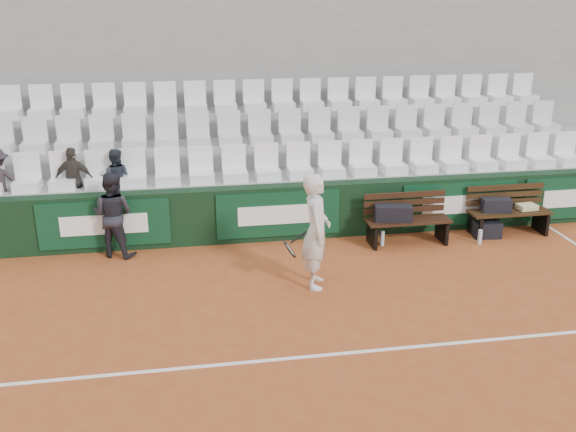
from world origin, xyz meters
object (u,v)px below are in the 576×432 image
object	(u,v)px
bench_left	(407,231)
sports_bag_ground	(487,229)
sports_bag_right	(496,205)
spectator_b	(71,155)
water_bottle_far	(480,237)
water_bottle_near	(382,238)
spectator_c	(114,155)
bench_right	(508,222)
tennis_player	(316,231)
ball_kid	(113,215)
sports_bag_left	(393,213)

from	to	relation	value
bench_left	sports_bag_ground	distance (m)	1.54
bench_left	sports_bag_ground	xyz separation A→B (m)	(1.54, 0.05, -0.08)
sports_bag_right	spectator_b	xyz separation A→B (m)	(-7.49, 0.97, 1.01)
water_bottle_far	spectator_b	bearing A→B (deg)	168.87
water_bottle_near	spectator_c	distance (m)	4.94
bench_left	bench_right	distance (m)	2.00
tennis_player	ball_kid	size ratio (longest dim) A/B	1.21
sports_bag_left	sports_bag_right	distance (m)	2.02
sports_bag_left	sports_bag_ground	size ratio (longest dim) A/B	1.32
bench_right	water_bottle_far	distance (m)	0.83
water_bottle_near	water_bottle_far	distance (m)	1.75
sports_bag_right	ball_kid	size ratio (longest dim) A/B	0.35
bench_left	sports_bag_left	size ratio (longest dim) A/B	2.34
bench_left	spectator_c	bearing A→B (deg)	167.45
spectator_c	spectator_b	bearing A→B (deg)	7.69
sports_bag_ground	water_bottle_near	bearing A→B (deg)	-177.81
bench_right	water_bottle_far	world-z (taller)	bench_right
water_bottle_far	ball_kid	world-z (taller)	ball_kid
bench_left	water_bottle_far	world-z (taller)	bench_left
ball_kid	sports_bag_ground	bearing A→B (deg)	-159.24
sports_bag_ground	spectator_c	world-z (taller)	spectator_c
sports_bag_left	tennis_player	distance (m)	2.21
bench_right	sports_bag_ground	world-z (taller)	bench_right
sports_bag_ground	spectator_b	distance (m)	7.52
sports_bag_ground	ball_kid	world-z (taller)	ball_kid
water_bottle_far	ball_kid	size ratio (longest dim) A/B	0.18
water_bottle_near	spectator_b	bearing A→B (deg)	167.73
tennis_player	spectator_b	size ratio (longest dim) A/B	1.53
sports_bag_right	water_bottle_far	distance (m)	0.76
spectator_c	bench_left	bearing A→B (deg)	175.14
bench_left	water_bottle_far	bearing A→B (deg)	-11.49
tennis_player	spectator_c	world-z (taller)	spectator_c
sports_bag_right	spectator_c	xyz separation A→B (m)	(-6.79, 0.97, 0.99)
spectator_c	ball_kid	bearing A→B (deg)	96.56
sports_bag_left	tennis_player	bearing A→B (deg)	-140.29
bench_right	sports_bag_left	world-z (taller)	sports_bag_left
bench_left	spectator_b	distance (m)	6.03
tennis_player	water_bottle_near	bearing A→B (deg)	42.49
sports_bag_right	water_bottle_near	size ratio (longest dim) A/B	1.91
bench_right	spectator_c	size ratio (longest dim) A/B	1.35
water_bottle_near	tennis_player	xyz separation A→B (m)	(-1.50, -1.37, 0.75)
water_bottle_far	tennis_player	distance (m)	3.51
sports_bag_left	ball_kid	xyz separation A→B (m)	(-4.79, 0.31, 0.15)
spectator_b	tennis_player	bearing A→B (deg)	152.94
water_bottle_far	spectator_b	world-z (taller)	spectator_b
bench_right	ball_kid	distance (m)	7.09
sports_bag_left	spectator_c	distance (m)	5.00
water_bottle_near	ball_kid	xyz separation A→B (m)	(-4.60, 0.34, 0.60)
tennis_player	ball_kid	bearing A→B (deg)	151.20
bench_right	spectator_c	world-z (taller)	spectator_c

